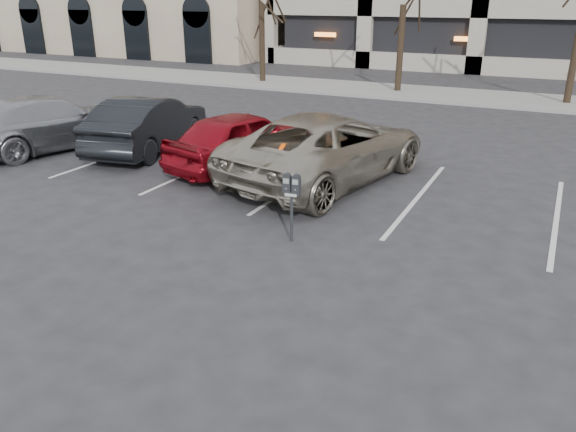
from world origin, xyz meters
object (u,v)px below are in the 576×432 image
(car_dark, at_px, (148,124))
(car_silver, at_px, (49,122))
(car_red, at_px, (243,139))
(suv_silver, at_px, (328,147))
(parking_meter, at_px, (292,191))

(car_dark, bearing_deg, car_silver, 11.20)
(car_silver, bearing_deg, car_dark, -142.78)
(car_dark, bearing_deg, car_red, 163.39)
(suv_silver, height_order, car_silver, suv_silver)
(car_red, bearing_deg, car_silver, 21.40)
(parking_meter, distance_m, suv_silver, 3.73)
(parking_meter, height_order, car_red, car_red)
(parking_meter, xyz_separation_m, car_red, (-3.17, 3.67, -0.22))
(parking_meter, relative_size, car_dark, 0.27)
(car_red, distance_m, car_silver, 6.00)
(suv_silver, xyz_separation_m, car_silver, (-8.30, -0.77, -0.05))
(car_red, bearing_deg, suv_silver, -167.20)
(suv_silver, distance_m, car_dark, 5.65)
(suv_silver, relative_size, car_silver, 1.19)
(parking_meter, distance_m, car_dark, 7.59)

